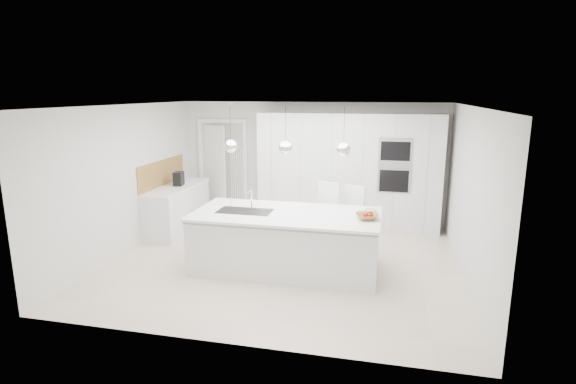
% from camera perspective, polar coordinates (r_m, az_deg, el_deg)
% --- Properties ---
extents(floor, '(5.50, 5.50, 0.00)m').
position_cam_1_polar(floor, '(7.39, -0.52, -8.85)').
color(floor, beige).
rests_on(floor, ground).
extents(wall_back, '(5.50, 0.00, 5.50)m').
position_cam_1_polar(wall_back, '(9.44, 2.97, 3.74)').
color(wall_back, silver).
rests_on(wall_back, ground).
extents(wall_left, '(0.00, 5.00, 5.00)m').
position_cam_1_polar(wall_left, '(8.11, -19.83, 1.52)').
color(wall_left, silver).
rests_on(wall_left, ground).
extents(ceiling, '(5.50, 5.50, 0.00)m').
position_cam_1_polar(ceiling, '(6.88, -0.56, 10.91)').
color(ceiling, white).
rests_on(ceiling, wall_back).
extents(tall_cabinets, '(3.60, 0.60, 2.30)m').
position_cam_1_polar(tall_cabinets, '(9.06, 7.63, 2.63)').
color(tall_cabinets, white).
rests_on(tall_cabinets, floor).
extents(oven_stack, '(0.62, 0.04, 1.05)m').
position_cam_1_polar(oven_stack, '(8.69, 13.40, 3.30)').
color(oven_stack, '#A5A5A8').
rests_on(oven_stack, tall_cabinets).
extents(doorway_frame, '(1.11, 0.08, 2.13)m').
position_cam_1_polar(doorway_frame, '(9.96, -8.21, 2.79)').
color(doorway_frame, white).
rests_on(doorway_frame, floor).
extents(hallway_door, '(0.76, 0.38, 2.00)m').
position_cam_1_polar(hallway_door, '(10.01, -9.64, 2.67)').
color(hallway_door, white).
rests_on(hallway_door, floor).
extents(radiator, '(0.32, 0.04, 1.40)m').
position_cam_1_polar(radiator, '(9.88, -6.46, 1.72)').
color(radiator, white).
rests_on(radiator, floor).
extents(left_base_cabinets, '(0.60, 1.80, 0.86)m').
position_cam_1_polar(left_base_cabinets, '(9.15, -13.85, -2.15)').
color(left_base_cabinets, white).
rests_on(left_base_cabinets, floor).
extents(left_worktop, '(0.62, 1.82, 0.04)m').
position_cam_1_polar(left_worktop, '(9.05, -14.00, 0.61)').
color(left_worktop, white).
rests_on(left_worktop, left_base_cabinets).
extents(oak_backsplash, '(0.02, 1.80, 0.50)m').
position_cam_1_polar(oak_backsplash, '(9.13, -15.71, 2.34)').
color(oak_backsplash, '#A67738').
rests_on(oak_backsplash, wall_left).
extents(island_base, '(2.80, 1.20, 0.86)m').
position_cam_1_polar(island_base, '(6.94, -0.29, -6.50)').
color(island_base, white).
rests_on(island_base, floor).
extents(island_worktop, '(2.84, 1.40, 0.04)m').
position_cam_1_polar(island_worktop, '(6.86, -0.20, -2.82)').
color(island_worktop, white).
rests_on(island_worktop, island_base).
extents(island_sink, '(0.84, 0.44, 0.18)m').
position_cam_1_polar(island_sink, '(7.00, -5.50, -3.07)').
color(island_sink, '#3F3F42').
rests_on(island_sink, island_worktop).
extents(island_tap, '(0.02, 0.02, 0.30)m').
position_cam_1_polar(island_tap, '(7.11, -4.65, -0.89)').
color(island_tap, white).
rests_on(island_tap, island_worktop).
extents(pendant_left, '(0.20, 0.20, 0.20)m').
position_cam_1_polar(pendant_left, '(6.85, -7.28, 5.77)').
color(pendant_left, white).
rests_on(pendant_left, ceiling).
extents(pendant_mid, '(0.20, 0.20, 0.20)m').
position_cam_1_polar(pendant_mid, '(6.61, -0.31, 5.62)').
color(pendant_mid, white).
rests_on(pendant_mid, ceiling).
extents(pendant_right, '(0.20, 0.20, 0.20)m').
position_cam_1_polar(pendant_right, '(6.47, 7.07, 5.38)').
color(pendant_right, white).
rests_on(pendant_right, ceiling).
extents(fruit_bowl, '(0.40, 0.40, 0.08)m').
position_cam_1_polar(fruit_bowl, '(6.60, 10.02, -3.07)').
color(fruit_bowl, '#A67738').
rests_on(fruit_bowl, island_worktop).
extents(espresso_machine, '(0.20, 0.27, 0.27)m').
position_cam_1_polar(espresso_machine, '(9.08, -13.72, 1.66)').
color(espresso_machine, black).
rests_on(espresso_machine, left_worktop).
extents(bar_stool_left, '(0.55, 0.65, 1.21)m').
position_cam_1_polar(bar_stool_left, '(7.58, 4.98, -3.52)').
color(bar_stool_left, white).
rests_on(bar_stool_left, floor).
extents(bar_stool_right, '(0.54, 0.63, 1.15)m').
position_cam_1_polar(bar_stool_right, '(7.63, 8.29, -3.73)').
color(bar_stool_right, white).
rests_on(bar_stool_right, floor).
extents(apple_a, '(0.08, 0.08, 0.08)m').
position_cam_1_polar(apple_a, '(6.65, 10.35, -2.75)').
color(apple_a, '#A7171F').
rests_on(apple_a, fruit_bowl).
extents(apple_b, '(0.09, 0.09, 0.09)m').
position_cam_1_polar(apple_b, '(6.62, 10.44, -2.76)').
color(apple_b, '#A7171F').
rests_on(apple_b, fruit_bowl).
extents(apple_c, '(0.08, 0.08, 0.08)m').
position_cam_1_polar(apple_c, '(6.58, 9.85, -2.89)').
color(apple_c, '#A7171F').
rests_on(apple_c, fruit_bowl).
extents(banana_bunch, '(0.23, 0.17, 0.21)m').
position_cam_1_polar(banana_bunch, '(6.59, 10.35, -2.46)').
color(banana_bunch, yellow).
rests_on(banana_bunch, fruit_bowl).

